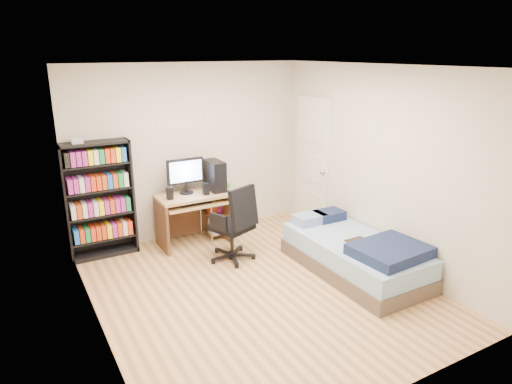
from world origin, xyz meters
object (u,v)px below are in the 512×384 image
media_shelf (99,199)px  office_chair (234,237)px  computer_desk (198,197)px  bed (356,254)px

media_shelf → office_chair: (1.46, -1.01, -0.47)m
media_shelf → computer_desk: bearing=-8.1°
office_chair → bed: office_chair is taller
media_shelf → bed: media_shelf is taller
bed → office_chair: bearing=137.3°
media_shelf → bed: size_ratio=0.85×
computer_desk → office_chair: computer_desk is taller
computer_desk → office_chair: 0.90m
office_chair → bed: 1.56m
computer_desk → media_shelf: bearing=171.9°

